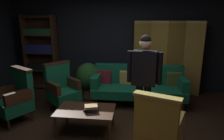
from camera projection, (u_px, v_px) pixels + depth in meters
name	position (u px, v px, depth m)	size (l,w,h in m)	color
ground_plane	(107.00, 134.00, 3.51)	(10.00, 10.00, 0.00)	black
back_wall	(119.00, 39.00, 5.52)	(7.20, 0.10, 2.80)	black
folding_screen	(167.00, 57.00, 5.23)	(1.72, 0.30, 1.90)	olive
bookshelf	(41.00, 51.00, 5.60)	(0.90, 0.32, 2.05)	#382114
velvet_couch	(138.00, 84.00, 4.74)	(2.12, 0.78, 0.88)	#382114
coffee_table	(86.00, 112.00, 3.51)	(1.00, 0.64, 0.42)	#382114
armchair_gilt_accent	(159.00, 129.00, 2.75)	(0.75, 0.75, 1.04)	tan
armchair_wing_left	(62.00, 88.00, 4.36)	(0.81, 0.81, 1.04)	#382114
armchair_wing_right	(16.00, 97.00, 3.87)	(0.80, 0.79, 1.04)	#382114
standing_figure	(144.00, 75.00, 3.40)	(0.58, 0.28, 1.70)	black
potted_plant	(88.00, 78.00, 5.01)	(0.61, 0.61, 0.90)	brown
book_navy_cloth	(91.00, 110.00, 3.44)	(0.22, 0.16, 0.03)	navy
book_black_cloth	(91.00, 109.00, 3.44)	(0.21, 0.18, 0.03)	black
book_tan_leather	(91.00, 107.00, 3.43)	(0.22, 0.16, 0.04)	#9E7A47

